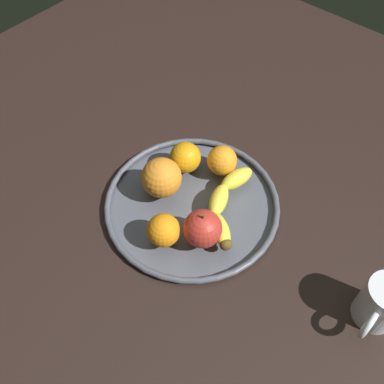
# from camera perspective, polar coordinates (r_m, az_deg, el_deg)

# --- Properties ---
(ground_plane) EXTENTS (1.58, 1.58, 0.04)m
(ground_plane) POSITION_cam_1_polar(r_m,az_deg,el_deg) (0.89, 0.00, -2.61)
(ground_plane) COLOR black
(fruit_bowl) EXTENTS (0.35, 0.35, 0.02)m
(fruit_bowl) POSITION_cam_1_polar(r_m,az_deg,el_deg) (0.87, 0.00, -1.53)
(fruit_bowl) COLOR #4D515C
(fruit_bowl) RESTS_ON ground_plane
(banana) EXTENTS (0.19, 0.12, 0.03)m
(banana) POSITION_cam_1_polar(r_m,az_deg,el_deg) (0.84, 4.32, -1.51)
(banana) COLOR yellow
(banana) RESTS_ON fruit_bowl
(apple) EXTENTS (0.07, 0.07, 0.08)m
(apple) POSITION_cam_1_polar(r_m,az_deg,el_deg) (0.79, 1.39, -4.76)
(apple) COLOR #B83026
(apple) RESTS_ON fruit_bowl
(orange_front_left) EXTENTS (0.06, 0.06, 0.06)m
(orange_front_left) POSITION_cam_1_polar(r_m,az_deg,el_deg) (0.89, -0.88, 4.50)
(orange_front_left) COLOR orange
(orange_front_left) RESTS_ON fruit_bowl
(orange_center) EXTENTS (0.06, 0.06, 0.06)m
(orange_center) POSITION_cam_1_polar(r_m,az_deg,el_deg) (0.79, -3.71, -4.96)
(orange_center) COLOR orange
(orange_center) RESTS_ON fruit_bowl
(orange_front_right) EXTENTS (0.08, 0.08, 0.08)m
(orange_front_right) POSITION_cam_1_polar(r_m,az_deg,el_deg) (0.85, -3.97, 1.87)
(orange_front_right) COLOR orange
(orange_front_right) RESTS_ON fruit_bowl
(orange_back_left) EXTENTS (0.06, 0.06, 0.06)m
(orange_back_left) POSITION_cam_1_polar(r_m,az_deg,el_deg) (0.89, 3.91, 4.11)
(orange_back_left) COLOR orange
(orange_back_left) RESTS_ON fruit_bowl
(ambient_mug) EXTENTS (0.11, 0.07, 0.10)m
(ambient_mug) POSITION_cam_1_polar(r_m,az_deg,el_deg) (0.79, 23.24, -13.18)
(ambient_mug) COLOR white
(ambient_mug) RESTS_ON ground_plane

